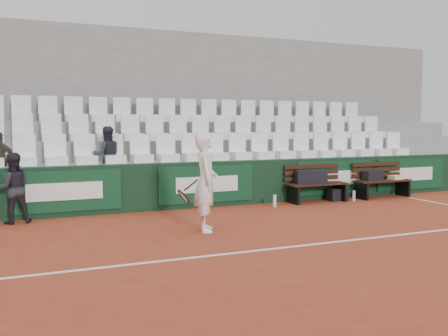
# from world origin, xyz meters

# --- Properties ---
(ground) EXTENTS (80.00, 80.00, 0.00)m
(ground) POSITION_xyz_m (0.00, 0.00, 0.00)
(ground) COLOR #9F3D23
(ground) RESTS_ON ground
(court_baseline) EXTENTS (18.00, 0.06, 0.01)m
(court_baseline) POSITION_xyz_m (0.00, 0.00, 0.00)
(court_baseline) COLOR white
(court_baseline) RESTS_ON ground
(back_barrier) EXTENTS (18.00, 0.34, 1.00)m
(back_barrier) POSITION_xyz_m (0.07, 3.99, 0.50)
(back_barrier) COLOR black
(back_barrier) RESTS_ON ground
(grandstand_tier_front) EXTENTS (18.00, 0.95, 1.00)m
(grandstand_tier_front) POSITION_xyz_m (0.00, 4.62, 0.50)
(grandstand_tier_front) COLOR gray
(grandstand_tier_front) RESTS_ON ground
(grandstand_tier_mid) EXTENTS (18.00, 0.95, 1.45)m
(grandstand_tier_mid) POSITION_xyz_m (0.00, 5.58, 0.72)
(grandstand_tier_mid) COLOR gray
(grandstand_tier_mid) RESTS_ON ground
(grandstand_tier_back) EXTENTS (18.00, 0.95, 1.90)m
(grandstand_tier_back) POSITION_xyz_m (0.00, 6.53, 0.95)
(grandstand_tier_back) COLOR gray
(grandstand_tier_back) RESTS_ON ground
(grandstand_rear_wall) EXTENTS (18.00, 0.30, 4.40)m
(grandstand_rear_wall) POSITION_xyz_m (0.00, 7.15, 2.20)
(grandstand_rear_wall) COLOR gray
(grandstand_rear_wall) RESTS_ON ground
(seat_row_front) EXTENTS (11.90, 0.44, 0.63)m
(seat_row_front) POSITION_xyz_m (0.00, 4.45, 1.31)
(seat_row_front) COLOR white
(seat_row_front) RESTS_ON grandstand_tier_front
(seat_row_mid) EXTENTS (11.90, 0.44, 0.63)m
(seat_row_mid) POSITION_xyz_m (0.00, 5.40, 1.77)
(seat_row_mid) COLOR silver
(seat_row_mid) RESTS_ON grandstand_tier_mid
(seat_row_back) EXTENTS (11.90, 0.44, 0.63)m
(seat_row_back) POSITION_xyz_m (0.00, 6.35, 2.21)
(seat_row_back) COLOR silver
(seat_row_back) RESTS_ON grandstand_tier_back
(bench_left) EXTENTS (1.50, 0.56, 0.45)m
(bench_left) POSITION_xyz_m (2.48, 3.54, 0.23)
(bench_left) COLOR #32180F
(bench_left) RESTS_ON ground
(bench_right) EXTENTS (1.50, 0.56, 0.45)m
(bench_right) POSITION_xyz_m (4.38, 3.49, 0.23)
(bench_right) COLOR black
(bench_right) RESTS_ON ground
(sports_bag_left) EXTENTS (0.78, 0.46, 0.31)m
(sports_bag_left) POSITION_xyz_m (2.31, 3.56, 0.61)
(sports_bag_left) COLOR black
(sports_bag_left) RESTS_ON bench_left
(sports_bag_right) EXTENTS (0.53, 0.29, 0.24)m
(sports_bag_right) POSITION_xyz_m (4.10, 3.54, 0.57)
(sports_bag_right) COLOR black
(sports_bag_right) RESTS_ON bench_right
(towel) EXTENTS (0.37, 0.29, 0.10)m
(towel) POSITION_xyz_m (4.78, 3.47, 0.50)
(towel) COLOR beige
(towel) RESTS_ON bench_right
(sports_bag_ground) EXTENTS (0.48, 0.30, 0.29)m
(sports_bag_ground) POSITION_xyz_m (3.07, 3.57, 0.14)
(sports_bag_ground) COLOR black
(sports_bag_ground) RESTS_ON ground
(water_bottle_near) EXTENTS (0.08, 0.08, 0.27)m
(water_bottle_near) POSITION_xyz_m (1.22, 3.33, 0.14)
(water_bottle_near) COLOR silver
(water_bottle_near) RESTS_ON ground
(water_bottle_far) EXTENTS (0.07, 0.07, 0.26)m
(water_bottle_far) POSITION_xyz_m (3.36, 3.30, 0.13)
(water_bottle_far) COLOR silver
(water_bottle_far) RESTS_ON ground
(tennis_player) EXTENTS (0.78, 0.72, 1.71)m
(tennis_player) POSITION_xyz_m (-1.09, 1.57, 0.85)
(tennis_player) COLOR white
(tennis_player) RESTS_ON ground
(ball_kid) EXTENTS (0.70, 0.58, 1.32)m
(ball_kid) POSITION_xyz_m (-4.14, 3.58, 0.66)
(ball_kid) COLOR black
(ball_kid) RESTS_ON ground
(spectator_c) EXTENTS (0.62, 0.50, 1.25)m
(spectator_c) POSITION_xyz_m (-2.25, 4.50, 1.62)
(spectator_c) COLOR #212732
(spectator_c) RESTS_ON grandstand_tier_front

